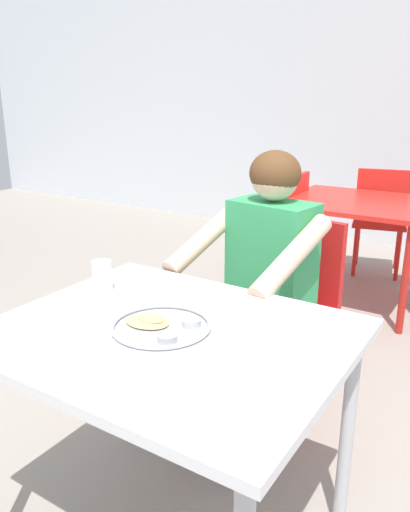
% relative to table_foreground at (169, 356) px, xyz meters
% --- Properties ---
extents(table_foreground, '(1.00, 0.82, 0.75)m').
position_rel_table_foreground_xyz_m(table_foreground, '(0.00, 0.00, 0.00)').
color(table_foreground, silver).
rests_on(table_foreground, ground).
extents(thali_tray, '(0.29, 0.29, 0.03)m').
position_rel_table_foreground_xyz_m(thali_tray, '(-0.02, -0.01, 0.10)').
color(thali_tray, '#B7BABF').
rests_on(thali_tray, table_foreground).
extents(drinking_cup, '(0.07, 0.07, 0.11)m').
position_rel_table_foreground_xyz_m(drinking_cup, '(-0.37, 0.12, 0.14)').
color(drinking_cup, white).
rests_on(drinking_cup, table_foreground).
extents(chair_foreground, '(0.50, 0.48, 0.88)m').
position_rel_table_foreground_xyz_m(chair_foreground, '(-0.04, 0.91, -0.16)').
color(chair_foreground, red).
rests_on(chair_foreground, ground).
extents(diner_foreground, '(0.55, 0.59, 1.19)m').
position_rel_table_foreground_xyz_m(diner_foreground, '(-0.06, 0.69, 0.05)').
color(diner_foreground, '#3A3A3A').
rests_on(diner_foreground, ground).
extents(table_background_red, '(0.96, 0.87, 0.71)m').
position_rel_table_foreground_xyz_m(table_background_red, '(-0.15, 2.34, -0.03)').
color(table_background_red, red).
rests_on(table_background_red, ground).
extents(chair_red_left, '(0.45, 0.42, 0.85)m').
position_rel_table_foreground_xyz_m(chair_red_left, '(-0.72, 2.33, -0.17)').
color(chair_red_left, red).
rests_on(chair_red_left, ground).
extents(chair_red_far, '(0.48, 0.46, 0.86)m').
position_rel_table_foreground_xyz_m(chair_red_far, '(-0.14, 2.94, -0.17)').
color(chair_red_far, red).
rests_on(chair_red_far, ground).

